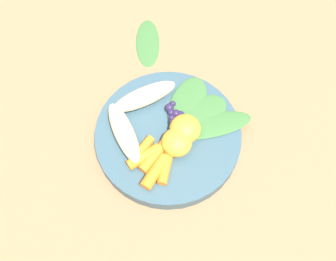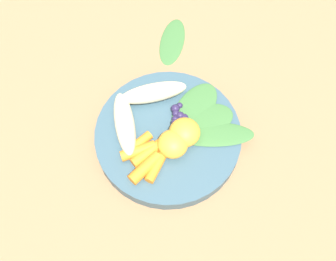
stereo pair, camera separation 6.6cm
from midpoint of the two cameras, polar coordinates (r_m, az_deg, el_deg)
The scene contains 16 objects.
ground_plane at distance 0.70m, azimuth 2.72°, elevation -1.57°, with size 2.40×2.40×0.00m, color #99704C.
bowl at distance 0.68m, azimuth 2.76°, elevation -1.13°, with size 0.24×0.24×0.03m, color #385666.
banana_peeled_left at distance 0.66m, azimuth -3.14°, elevation 0.68°, with size 0.11×0.03×0.03m, color beige.
banana_peeled_right at distance 0.69m, azimuth 0.71°, elevation 4.92°, with size 0.11×0.03×0.03m, color beige.
orange_segment_near at distance 0.65m, azimuth 5.17°, elevation -0.55°, with size 0.05×0.05×0.04m, color #F4A833.
orange_segment_far at distance 0.64m, azimuth 3.60°, elevation -2.15°, with size 0.05×0.05×0.04m, color #F4A833.
carrot_front at distance 0.65m, azimuth -1.31°, elevation -2.18°, with size 0.01×0.01×0.05m, color orange.
carrot_mid_left at distance 0.65m, azimuth -1.21°, elevation -3.11°, with size 0.02×0.02×0.06m, color orange.
carrot_mid_right at distance 0.65m, azimuth 0.16°, elevation -3.36°, with size 0.02×0.02×0.06m, color orange.
carrot_rear at distance 0.64m, azimuth -0.19°, elevation -5.45°, with size 0.02×0.02×0.06m, color orange.
carrot_small at distance 0.64m, azimuth 1.30°, elevation -5.35°, with size 0.02×0.02×0.05m, color orange.
blueberry_pile at distance 0.68m, azimuth 4.33°, elevation 1.77°, with size 0.05×0.03×0.03m.
kale_leaf_left at distance 0.68m, azimuth 8.68°, elevation -0.63°, with size 0.14×0.04×0.01m, color #3D7038.
kale_leaf_right at distance 0.69m, azimuth 7.84°, elevation 1.16°, with size 0.10×0.06×0.01m, color #3D7038.
kale_leaf_rear at distance 0.69m, azimuth 6.36°, elevation 2.77°, with size 0.11×0.06×0.01m, color #3D7038.
kale_leaf_stray at distance 0.80m, azimuth 3.17°, elevation 11.94°, with size 0.11×0.04×0.01m, color #3D7038.
Camera 2 is at (0.29, 0.01, 0.63)m, focal length 44.52 mm.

